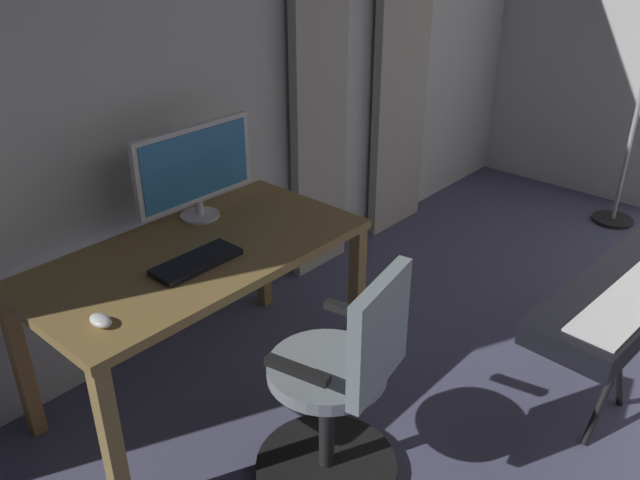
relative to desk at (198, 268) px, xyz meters
name	(u,v)px	position (x,y,z in m)	size (l,w,h in m)	color
back_room_partition	(263,50)	(-0.92, -0.52, 0.71)	(5.14, 0.10, 2.69)	silver
curtain_left_panel	(403,58)	(-2.02, -0.41, 0.51)	(0.52, 0.06, 2.29)	#B7B3A4
curtain_right_panel	(319,81)	(-1.23, -0.41, 0.51)	(0.42, 0.06, 2.29)	#B7B3A4
desk	(198,268)	(0.00, 0.00, 0.00)	(1.43, 0.74, 0.73)	olive
office_chair	(341,390)	(0.01, 0.81, -0.20)	(0.56, 0.56, 0.94)	black
computer_monitor	(195,167)	(-0.22, -0.25, 0.33)	(0.63, 0.18, 0.43)	white
computer_keyboard	(197,262)	(0.08, 0.10, 0.10)	(0.37, 0.15, 0.02)	black
computer_mouse	(101,321)	(0.56, 0.19, 0.11)	(0.06, 0.10, 0.04)	white
piano_keyboard	(639,284)	(-0.98, 1.47, 0.07)	(1.29, 0.39, 0.78)	black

